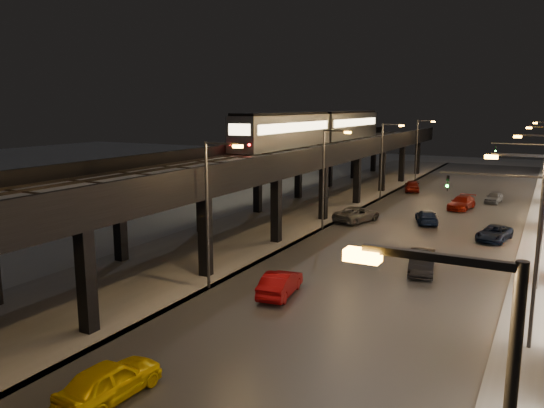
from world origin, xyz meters
The scene contains 25 objects.
ground centered at (0.00, 0.00, 0.00)m, with size 220.00×220.00×0.00m, color silver.
road_surface centered at (7.50, 35.00, 0.03)m, with size 17.00×120.00×0.06m, color #46474D.
under_viaduct_pavement centered at (-6.00, 35.00, 0.03)m, with size 11.00×120.00×0.06m, color #9FA1A8.
elevated_viaduct centered at (-6.00, 31.84, 5.62)m, with size 9.00×100.00×6.30m.
viaduct_trackbed centered at (-6.01, 31.97, 6.39)m, with size 8.40×100.00×0.32m.
viaduct_parapet_streetside centered at (-1.65, 32.00, 6.85)m, with size 0.30×100.00×1.10m, color black.
viaduct_parapet_far centered at (-10.35, 32.00, 6.85)m, with size 0.30×100.00×1.10m, color black.
streetlight_left_1 centered at (-0.43, 13.00, 5.24)m, with size 2.57×0.28×9.00m.
streetlight_right_1 centered at (16.73, 13.00, 5.24)m, with size 2.56×0.28×9.00m.
streetlight_left_2 centered at (-0.43, 31.00, 5.24)m, with size 2.57×0.28×9.00m.
streetlight_right_2 centered at (16.73, 31.00, 5.24)m, with size 2.56×0.28×9.00m.
streetlight_left_3 centered at (-0.43, 49.00, 5.24)m, with size 2.57×0.28×9.00m.
streetlight_left_4 centered at (-0.43, 67.00, 5.24)m, with size 2.57×0.28×9.00m.
traffic_light_rig_a centered at (15.84, 22.00, 4.50)m, with size 6.10×0.34×7.00m.
traffic_light_rig_b centered at (15.84, 52.00, 4.50)m, with size 6.10×0.34×7.00m.
subway_train centered at (-8.50, 48.27, 8.47)m, with size 3.12×37.65×3.73m.
car_taxi centered at (3.13, 0.92, 0.75)m, with size 1.76×4.38×1.49m, color #EAC002.
car_near_white centered at (3.73, 13.93, 0.72)m, with size 1.53×4.39×1.45m, color maroon.
car_mid_silver centered at (1.07, 35.33, 0.73)m, with size 2.44×5.29×1.47m, color #595A5C.
car_mid_dark centered at (7.18, 37.62, 0.64)m, with size 1.80×4.42×1.28m, color #0F1C3E.
car_far_white centered at (1.40, 56.17, 0.76)m, with size 1.80×4.48×1.53m, color maroon.
car_onc_silver centered at (10.14, 22.14, 0.75)m, with size 1.58×4.53×1.49m, color black.
car_onc_dark centered at (13.49, 33.67, 0.62)m, with size 2.07×4.48×1.25m, color black.
car_onc_white centered at (8.99, 46.58, 0.71)m, with size 1.98×4.88×1.42m, color maroon.
car_onc_red centered at (11.64, 52.45, 0.63)m, with size 1.48×3.69×1.26m, color slate.
Camera 1 is at (17.23, -12.52, 11.02)m, focal length 35.00 mm.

